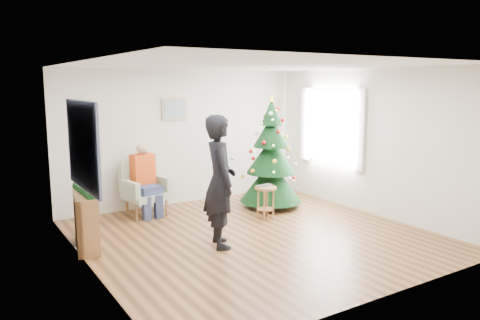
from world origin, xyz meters
TOP-DOWN VIEW (x-y plane):
  - floor at (0.00, 0.00)m, footprint 5.00×5.00m
  - ceiling at (0.00, 0.00)m, footprint 5.00×5.00m
  - wall_back at (0.00, 2.50)m, footprint 5.00×0.00m
  - wall_front at (0.00, -2.50)m, footprint 5.00×0.00m
  - wall_left at (-2.50, 0.00)m, footprint 0.00×5.00m
  - wall_right at (2.50, 0.00)m, footprint 0.00×5.00m
  - window_panel at (2.47, 1.00)m, footprint 0.04×1.30m
  - curtains at (2.44, 1.00)m, footprint 0.05×1.75m
  - christmas_tree at (1.24, 1.30)m, footprint 1.18×1.18m
  - stool at (0.68, 0.68)m, footprint 0.38×0.38m
  - laptop at (0.68, 0.68)m, footprint 0.34×0.24m
  - armchair at (-1.01, 2.06)m, footprint 0.84×0.79m
  - seated_person at (-1.00, 2.01)m, footprint 0.47×0.63m
  - standing_man at (-0.68, -0.10)m, footprint 0.63×0.79m
  - game_controller at (-0.47, -0.13)m, footprint 0.07×0.13m
  - console at (-2.33, 0.88)m, footprint 0.48×1.04m
  - garland at (-2.33, 0.88)m, footprint 0.14×0.90m
  - tapestry at (-2.46, 0.30)m, footprint 0.03×1.50m
  - framed_picture at (-0.20, 2.46)m, footprint 0.52×0.05m

SIDE VIEW (x-z plane):
  - floor at x=0.00m, z-range 0.00..0.00m
  - stool at x=0.68m, z-range 0.01..0.58m
  - armchair at x=-1.01m, z-range -0.13..0.86m
  - console at x=-2.33m, z-range 0.00..0.80m
  - laptop at x=0.68m, z-range 0.57..0.59m
  - seated_person at x=-1.00m, z-range 0.02..1.32m
  - garland at x=-2.33m, z-range 0.75..0.89m
  - standing_man at x=-0.68m, z-range 0.00..1.91m
  - christmas_tree at x=1.24m, z-range -0.11..2.02m
  - game_controller at x=-0.47m, z-range 1.25..1.29m
  - wall_back at x=0.00m, z-range -1.20..3.80m
  - wall_front at x=0.00m, z-range -1.20..3.80m
  - wall_left at x=-2.50m, z-range -1.20..3.80m
  - wall_right at x=2.50m, z-range -1.20..3.80m
  - window_panel at x=2.47m, z-range 0.80..2.20m
  - curtains at x=2.44m, z-range 0.75..2.25m
  - tapestry at x=-2.46m, z-range 0.98..2.12m
  - framed_picture at x=-0.20m, z-range 1.64..2.06m
  - ceiling at x=0.00m, z-range 2.60..2.60m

